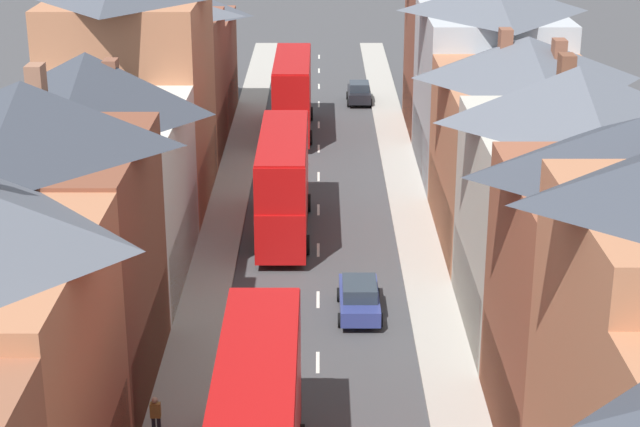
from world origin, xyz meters
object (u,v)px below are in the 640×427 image
(car_parked_left_a, at_px, (359,297))
(car_near_blue, at_px, (359,93))
(pedestrian_mid_right, at_px, (156,416))
(double_decker_bus_mid_street, at_px, (293,93))
(double_decker_bus_lead, at_px, (283,182))

(car_parked_left_a, bearing_deg, car_near_blue, 88.03)
(car_parked_left_a, distance_m, pedestrian_mid_right, 12.68)
(pedestrian_mid_right, bearing_deg, car_parked_left_a, 54.49)
(car_near_blue, xyz_separation_m, car_parked_left_a, (-1.30, -37.86, -0.04))
(car_parked_left_a, relative_size, pedestrian_mid_right, 2.65)
(car_near_blue, bearing_deg, double_decker_bus_mid_street, -120.25)
(double_decker_bus_lead, relative_size, car_parked_left_a, 2.54)
(car_near_blue, bearing_deg, pedestrian_mid_right, -100.19)
(double_decker_bus_lead, height_order, car_parked_left_a, double_decker_bus_lead)
(double_decker_bus_lead, relative_size, double_decker_bus_mid_street, 1.00)
(double_decker_bus_lead, relative_size, car_near_blue, 2.77)
(car_near_blue, bearing_deg, double_decker_bus_lead, -99.98)
(double_decker_bus_lead, distance_m, double_decker_bus_mid_street, 19.48)
(double_decker_bus_mid_street, bearing_deg, car_near_blue, 59.75)
(car_near_blue, relative_size, pedestrian_mid_right, 2.42)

